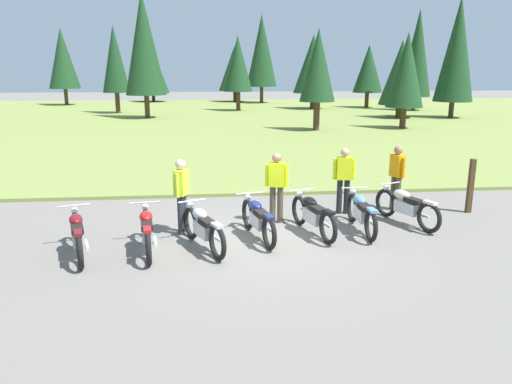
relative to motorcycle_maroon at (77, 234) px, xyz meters
name	(u,v)px	position (x,y,z in m)	size (l,w,h in m)	color
ground_plane	(259,239)	(3.61, 0.57, -0.44)	(140.00, 140.00, 0.00)	slate
grass_moorland	(222,119)	(3.61, 26.22, -0.39)	(80.00, 44.00, 0.10)	olive
forest_treeline	(250,60)	(6.31, 33.81, 3.81)	(35.54, 29.53, 8.92)	#47331E
motorcycle_maroon	(77,234)	(0.00, 0.00, 0.00)	(0.82, 2.04, 0.88)	black
motorcycle_red	(147,231)	(1.32, 0.09, 0.00)	(0.65, 2.09, 0.88)	black
motorcycle_silver	(203,228)	(2.43, 0.16, 0.00)	(0.97, 1.98, 0.88)	black
motorcycle_navy	(258,219)	(3.60, 0.66, 0.00)	(0.74, 2.07, 0.88)	black
motorcycle_black	(313,214)	(4.84, 0.85, 0.00)	(0.77, 2.06, 0.88)	black
motorcycle_sky_blue	(361,212)	(5.96, 0.92, 0.00)	(0.62, 2.10, 0.88)	black
motorcycle_cream	(406,206)	(7.16, 1.31, 0.00)	(0.95, 1.99, 0.88)	black
rider_with_back_turned	(397,174)	(7.37, 2.52, 0.51)	(0.32, 0.53, 1.67)	#4C4233
rider_checking_bike	(277,183)	(4.15, 1.75, 0.51)	(0.54, 0.30, 1.67)	#4C4233
rider_in_hivis_vest	(181,192)	(1.97, 1.16, 0.51)	(0.33, 0.52, 1.67)	#2D2D38
rider_near_row_end	(344,177)	(5.92, 2.31, 0.51)	(0.55, 0.27, 1.67)	black
trail_marker_post	(471,186)	(9.14, 2.08, 0.25)	(0.12, 0.12, 1.38)	#47331E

